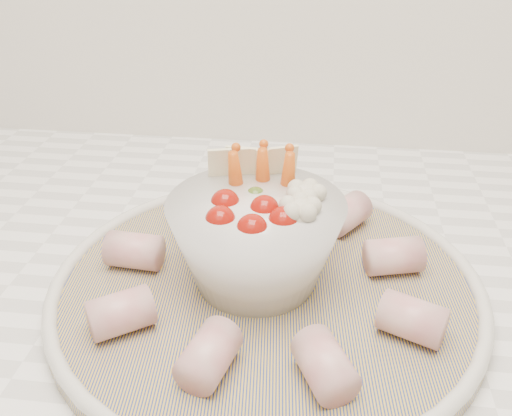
# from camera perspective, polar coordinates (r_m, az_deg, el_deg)

# --- Properties ---
(serving_platter) EXTENTS (0.40, 0.40, 0.02)m
(serving_platter) POSITION_cam_1_polar(r_m,az_deg,el_deg) (0.49, 1.06, -7.79)
(serving_platter) COLOR navy
(serving_platter) RESTS_ON kitchen_counter
(veggie_bowl) EXTENTS (0.14, 0.14, 0.11)m
(veggie_bowl) POSITION_cam_1_polar(r_m,az_deg,el_deg) (0.47, 0.08, -3.08)
(veggie_bowl) COLOR silver
(veggie_bowl) RESTS_ON serving_platter
(cured_meat_rolls) EXTENTS (0.28, 0.28, 0.03)m
(cured_meat_rolls) POSITION_cam_1_polar(r_m,az_deg,el_deg) (0.48, 1.08, -5.89)
(cured_meat_rolls) COLOR #BF575E
(cured_meat_rolls) RESTS_ON serving_platter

